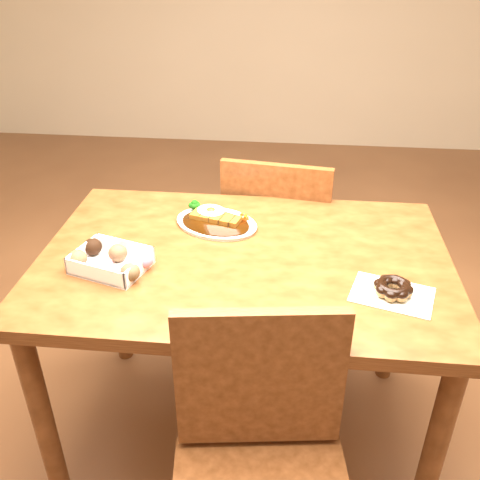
# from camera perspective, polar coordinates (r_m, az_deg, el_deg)

# --- Properties ---
(ground) EXTENTS (6.00, 6.00, 0.00)m
(ground) POSITION_cam_1_polar(r_m,az_deg,el_deg) (2.07, 0.39, -19.53)
(ground) COLOR brown
(ground) RESTS_ON ground
(table) EXTENTS (1.20, 0.80, 0.75)m
(table) POSITION_cam_1_polar(r_m,az_deg,el_deg) (1.62, 0.47, -4.60)
(table) COLOR #48230E
(table) RESTS_ON ground
(chair_far) EXTENTS (0.47, 0.47, 0.87)m
(chair_far) POSITION_cam_1_polar(r_m,az_deg,el_deg) (2.16, 4.15, -0.35)
(chair_far) COLOR #48230E
(chair_far) RESTS_ON ground
(chair_near) EXTENTS (0.47, 0.47, 0.87)m
(chair_near) POSITION_cam_1_polar(r_m,az_deg,el_deg) (1.36, 2.32, -24.10)
(chair_near) COLOR #48230E
(chair_near) RESTS_ON ground
(katsu_curry_plate) EXTENTS (0.32, 0.27, 0.05)m
(katsu_curry_plate) POSITION_cam_1_polar(r_m,az_deg,el_deg) (1.73, -2.62, 2.08)
(katsu_curry_plate) COLOR white
(katsu_curry_plate) RESTS_ON table
(donut_box) EXTENTS (0.24, 0.20, 0.06)m
(donut_box) POSITION_cam_1_polar(r_m,az_deg,el_deg) (1.54, -13.63, -2.08)
(donut_box) COLOR white
(donut_box) RESTS_ON table
(pon_de_ring) EXTENTS (0.24, 0.20, 0.04)m
(pon_de_ring) POSITION_cam_1_polar(r_m,az_deg,el_deg) (1.45, 16.02, -5.00)
(pon_de_ring) COLOR silver
(pon_de_ring) RESTS_ON table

